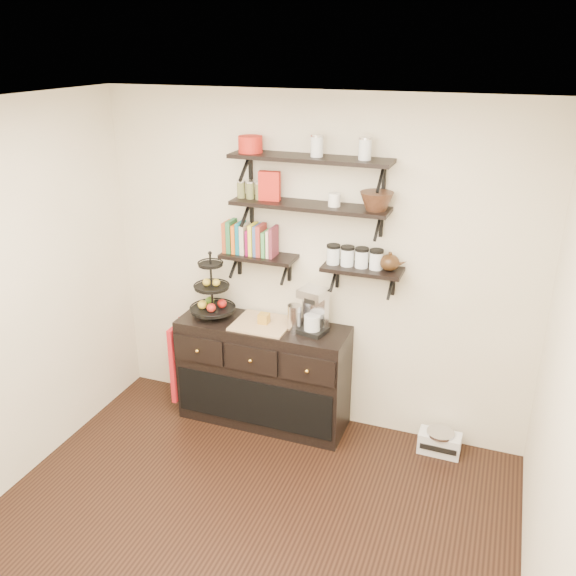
{
  "coord_description": "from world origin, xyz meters",
  "views": [
    {
      "loc": [
        1.38,
        -2.56,
        3.02
      ],
      "look_at": [
        0.0,
        1.15,
        1.41
      ],
      "focal_mm": 38.0,
      "sensor_mm": 36.0,
      "label": 1
    }
  ],
  "objects_px": {
    "fruit_stand": "(213,295)",
    "coffee_maker": "(314,311)",
    "radio": "(439,442)",
    "sideboard": "(263,373)"
  },
  "relations": [
    {
      "from": "fruit_stand",
      "to": "radio",
      "type": "distance_m",
      "value": 2.15
    },
    {
      "from": "fruit_stand",
      "to": "coffee_maker",
      "type": "relative_size",
      "value": 1.47
    },
    {
      "from": "sideboard",
      "to": "coffee_maker",
      "type": "relative_size",
      "value": 3.79
    },
    {
      "from": "fruit_stand",
      "to": "coffee_maker",
      "type": "bearing_deg",
      "value": 1.39
    },
    {
      "from": "sideboard",
      "to": "radio",
      "type": "relative_size",
      "value": 4.3
    },
    {
      "from": "coffee_maker",
      "to": "radio",
      "type": "bearing_deg",
      "value": 14.32
    },
    {
      "from": "fruit_stand",
      "to": "radio",
      "type": "bearing_deg",
      "value": 1.55
    },
    {
      "from": "coffee_maker",
      "to": "radio",
      "type": "height_order",
      "value": "coffee_maker"
    },
    {
      "from": "coffee_maker",
      "to": "sideboard",
      "type": "bearing_deg",
      "value": -163.97
    },
    {
      "from": "coffee_maker",
      "to": "fruit_stand",
      "type": "bearing_deg",
      "value": -165.96
    }
  ]
}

